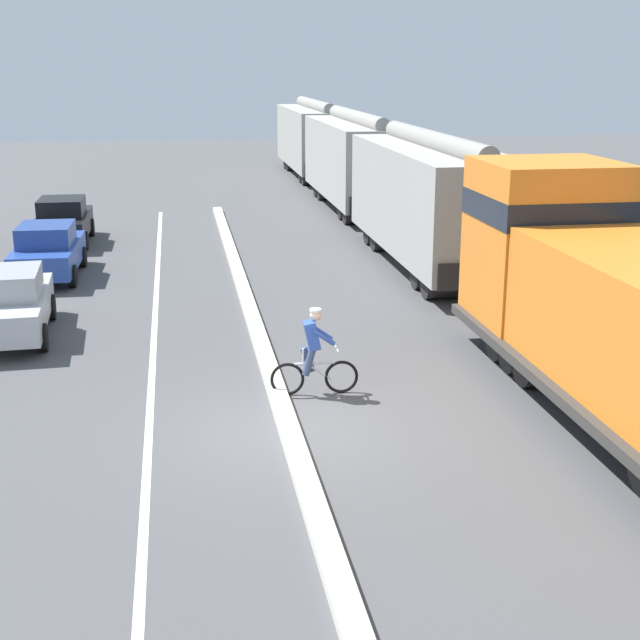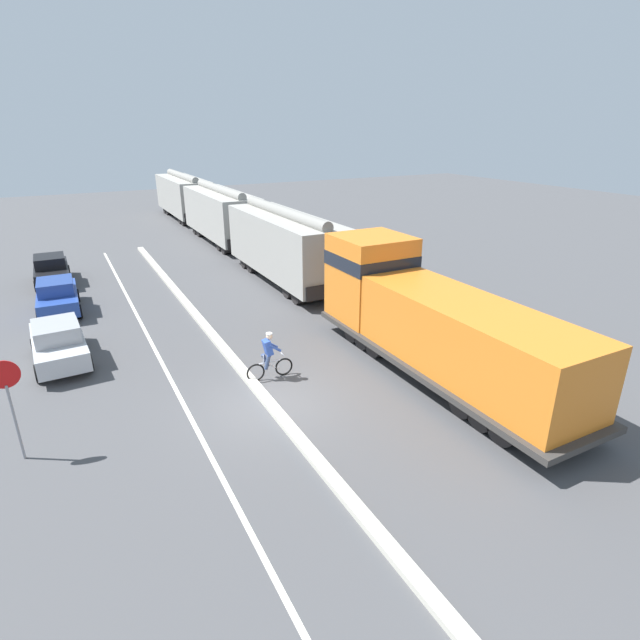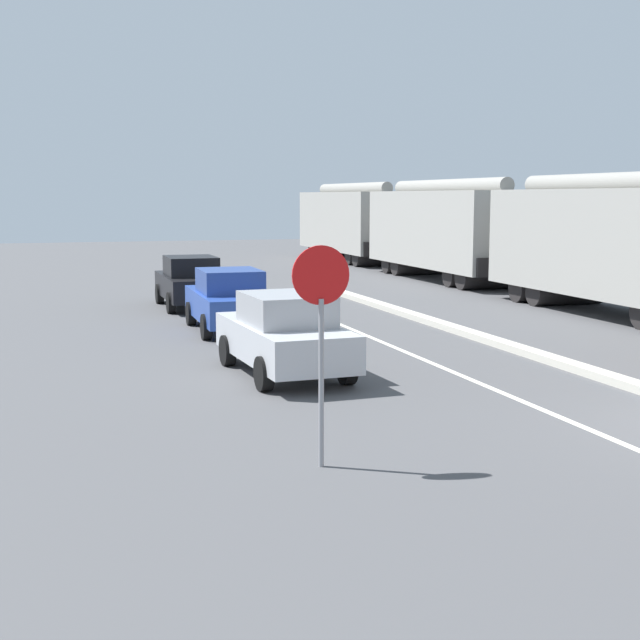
% 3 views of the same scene
% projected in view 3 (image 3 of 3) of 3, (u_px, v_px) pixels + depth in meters
% --- Properties ---
extents(median_curb, '(0.36, 36.00, 0.16)m').
position_uv_depth(median_curb, '(549.00, 359.00, 18.82)').
color(median_curb, beige).
rests_on(median_curb, ground).
extents(lane_stripe, '(0.14, 36.00, 0.01)m').
position_uv_depth(lane_stripe, '(446.00, 369.00, 18.11)').
color(lane_stripe, silver).
rests_on(lane_stripe, ground).
extents(hopper_car_lead, '(2.90, 10.60, 4.18)m').
position_uv_depth(hopper_car_lead, '(620.00, 245.00, 26.00)').
color(hopper_car_lead, '#9F9D95').
rests_on(hopper_car_lead, ground).
extents(hopper_car_middle, '(2.90, 10.60, 4.18)m').
position_uv_depth(hopper_car_middle, '(447.00, 230.00, 36.96)').
color(hopper_car_middle, '#A29F98').
rests_on(hopper_car_middle, ground).
extents(hopper_car_trailing, '(2.90, 10.60, 4.18)m').
position_uv_depth(hopper_car_trailing, '(353.00, 223.00, 47.91)').
color(hopper_car_trailing, '#9F9C95').
rests_on(hopper_car_trailing, ground).
extents(parked_car_silver, '(1.99, 4.28, 1.62)m').
position_uv_depth(parked_car_silver, '(284.00, 334.00, 17.43)').
color(parked_car_silver, '#B7BABF').
rests_on(parked_car_silver, ground).
extents(parked_car_blue, '(1.90, 4.23, 1.62)m').
position_uv_depth(parked_car_blue, '(229.00, 300.00, 23.13)').
color(parked_car_blue, '#28479E').
rests_on(parked_car_blue, ground).
extents(parked_car_black, '(1.84, 4.20, 1.62)m').
position_uv_depth(parked_car_black, '(191.00, 282.00, 28.03)').
color(parked_car_black, black).
rests_on(parked_car_black, ground).
extents(stop_sign, '(0.76, 0.08, 2.88)m').
position_uv_depth(stop_sign, '(321.00, 313.00, 11.33)').
color(stop_sign, gray).
rests_on(stop_sign, ground).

